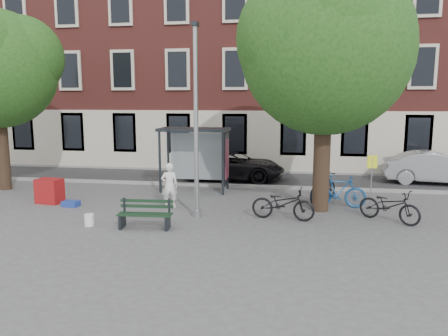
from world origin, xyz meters
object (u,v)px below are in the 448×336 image
at_px(car_dark, 233,166).
at_px(bike_c, 389,206).
at_px(red_stand, 50,191).
at_px(car_silver, 436,168).
at_px(bench, 145,216).
at_px(bike_d, 323,187).
at_px(lamppost, 196,131).
at_px(bus_shelter, 204,145).
at_px(painter, 170,186).
at_px(bike_b, 338,191).
at_px(bike_a, 283,203).
at_px(notice_sign, 372,171).

bearing_deg(car_dark, bike_c, -134.01).
distance_m(car_dark, red_stand, 8.32).
relative_size(car_dark, car_silver, 1.10).
bearing_deg(car_dark, bench, 173.35).
height_order(bench, bike_d, bike_d).
xyz_separation_m(lamppost, bus_shelter, (-0.61, 4.11, -0.87)).
height_order(painter, red_stand, painter).
bearing_deg(bench, bike_b, 27.00).
bearing_deg(bus_shelter, bike_a, -49.71).
height_order(bench, car_silver, car_silver).
xyz_separation_m(bus_shelter, painter, (-0.59, -3.11, -1.12)).
height_order(car_silver, notice_sign, notice_sign).
xyz_separation_m(lamppost, bench, (-1.24, -1.45, -2.40)).
bearing_deg(bench, painter, 85.13).
relative_size(lamppost, bike_a, 3.05).
bearing_deg(bench, notice_sign, 20.36).
bearing_deg(painter, notice_sign, 169.65).
bearing_deg(bike_c, lamppost, 130.36).
distance_m(bike_a, notice_sign, 3.41).
xyz_separation_m(car_dark, red_stand, (-6.01, -5.75, -0.22)).
height_order(bike_b, notice_sign, notice_sign).
distance_m(bike_c, red_stand, 11.84).
relative_size(bike_a, car_dark, 0.41).
distance_m(bike_d, red_stand, 10.10).
distance_m(lamppost, notice_sign, 6.08).
height_order(bench, bike_b, bike_b).
bearing_deg(lamppost, red_stand, 170.06).
height_order(lamppost, notice_sign, lamppost).
xyz_separation_m(bus_shelter, car_silver, (9.99, 3.11, -1.19)).
bearing_deg(bike_b, bike_d, 38.16).
bearing_deg(bike_b, car_silver, -38.90).
bearing_deg(bike_d, bike_a, 94.13).
bearing_deg(bike_a, painter, 85.86).
bearing_deg(bike_b, bike_c, -136.38).
height_order(car_dark, car_silver, car_silver).
distance_m(bike_a, bike_b, 2.72).
xyz_separation_m(bus_shelter, bench, (-0.63, -5.56, -1.54)).
distance_m(bus_shelter, notice_sign, 6.76).
xyz_separation_m(lamppost, notice_sign, (5.68, 1.67, -1.39)).
height_order(bike_c, car_silver, car_silver).
relative_size(painter, bike_b, 0.84).
relative_size(bench, bike_a, 0.82).
distance_m(painter, bike_c, 7.27).
bearing_deg(bench, lamppost, 45.53).
relative_size(bench, car_dark, 0.34).
distance_m(lamppost, bus_shelter, 4.24).
distance_m(bike_d, notice_sign, 2.06).
height_order(bus_shelter, car_silver, bus_shelter).
relative_size(bike_a, bike_c, 1.01).
distance_m(lamppost, bench, 3.07).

